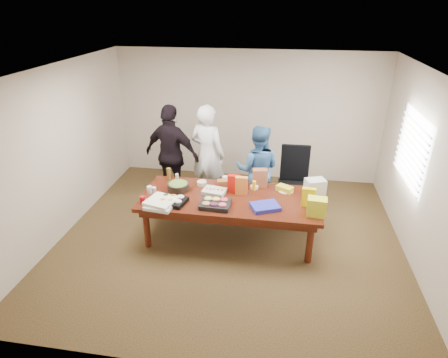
% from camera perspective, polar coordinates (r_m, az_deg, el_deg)
% --- Properties ---
extents(floor, '(5.50, 5.00, 0.02)m').
position_cam_1_polar(floor, '(6.34, 0.89, -8.85)').
color(floor, '#47301E').
rests_on(floor, ground).
extents(ceiling, '(5.50, 5.00, 0.02)m').
position_cam_1_polar(ceiling, '(5.30, 1.10, 16.20)').
color(ceiling, white).
rests_on(ceiling, wall_back).
extents(wall_back, '(5.50, 0.04, 2.70)m').
position_cam_1_polar(wall_back, '(8.03, 3.58, 9.44)').
color(wall_back, beige).
rests_on(wall_back, floor).
extents(wall_front, '(5.50, 0.04, 2.70)m').
position_cam_1_polar(wall_front, '(3.55, -4.97, -13.22)').
color(wall_front, beige).
rests_on(wall_front, floor).
extents(wall_left, '(0.04, 5.00, 2.70)m').
position_cam_1_polar(wall_left, '(6.62, -23.33, 3.81)').
color(wall_left, beige).
rests_on(wall_left, floor).
extents(wall_right, '(0.04, 5.00, 2.70)m').
position_cam_1_polar(wall_right, '(5.98, 28.04, 0.61)').
color(wall_right, beige).
rests_on(wall_right, floor).
extents(window_panel, '(0.03, 1.40, 1.10)m').
position_cam_1_polar(window_panel, '(6.45, 26.57, 4.06)').
color(window_panel, white).
rests_on(window_panel, wall_right).
extents(window_blinds, '(0.04, 1.36, 1.00)m').
position_cam_1_polar(window_blinds, '(6.44, 26.24, 4.09)').
color(window_blinds, beige).
rests_on(window_blinds, wall_right).
extents(conference_table, '(2.80, 1.20, 0.75)m').
position_cam_1_polar(conference_table, '(6.13, 0.92, -5.88)').
color(conference_table, '#4C1C0F').
rests_on(conference_table, floor).
extents(office_chair, '(0.64, 0.64, 1.21)m').
position_cam_1_polar(office_chair, '(6.77, 10.47, -0.90)').
color(office_chair, black).
rests_on(office_chair, floor).
extents(person_center, '(0.81, 0.66, 1.91)m').
position_cam_1_polar(person_center, '(7.03, -2.48, 3.66)').
color(person_center, white).
rests_on(person_center, floor).
extents(person_right, '(0.81, 0.63, 1.64)m').
position_cam_1_polar(person_right, '(6.75, 5.09, 1.39)').
color(person_right, '#346196').
rests_on(person_right, floor).
extents(person_left, '(1.20, 0.75, 1.90)m').
position_cam_1_polar(person_left, '(7.10, -7.87, 3.63)').
color(person_left, black).
rests_on(person_left, floor).
extents(veggie_tray, '(0.48, 0.41, 0.06)m').
position_cam_1_polar(veggie_tray, '(5.82, -7.88, -3.32)').
color(veggie_tray, black).
rests_on(veggie_tray, conference_table).
extents(fruit_tray, '(0.46, 0.36, 0.07)m').
position_cam_1_polar(fruit_tray, '(5.68, -1.34, -3.84)').
color(fruit_tray, black).
rests_on(fruit_tray, conference_table).
extents(sheet_cake, '(0.40, 0.33, 0.06)m').
position_cam_1_polar(sheet_cake, '(6.06, -1.46, -1.88)').
color(sheet_cake, silver).
rests_on(sheet_cake, conference_table).
extents(salad_bowl, '(0.37, 0.37, 0.12)m').
position_cam_1_polar(salad_bowl, '(6.19, -6.93, -1.13)').
color(salad_bowl, '#2B241E').
rests_on(salad_bowl, conference_table).
extents(chip_bag_blue, '(0.49, 0.44, 0.06)m').
position_cam_1_polar(chip_bag_blue, '(5.66, 6.24, -4.16)').
color(chip_bag_blue, '#282DB2').
rests_on(chip_bag_blue, conference_table).
extents(chip_bag_red, '(0.21, 0.09, 0.29)m').
position_cam_1_polar(chip_bag_red, '(6.04, 1.52, -0.71)').
color(chip_bag_red, red).
rests_on(chip_bag_red, conference_table).
extents(chip_bag_yellow, '(0.21, 0.10, 0.30)m').
position_cam_1_polar(chip_bag_yellow, '(5.77, 12.65, -2.71)').
color(chip_bag_yellow, '#D7C50C').
rests_on(chip_bag_yellow, conference_table).
extents(chip_bag_orange, '(0.20, 0.09, 0.30)m').
position_cam_1_polar(chip_bag_orange, '(5.98, 2.65, -1.01)').
color(chip_bag_orange, orange).
rests_on(chip_bag_orange, conference_table).
extents(mayo_jar, '(0.12, 0.12, 0.15)m').
position_cam_1_polar(mayo_jar, '(6.32, 0.17, -0.21)').
color(mayo_jar, silver).
rests_on(mayo_jar, conference_table).
extents(mustard_bottle, '(0.06, 0.06, 0.16)m').
position_cam_1_polar(mustard_bottle, '(6.15, 4.57, -0.99)').
color(mustard_bottle, yellow).
rests_on(mustard_bottle, conference_table).
extents(dressing_bottle, '(0.08, 0.08, 0.22)m').
position_cam_1_polar(dressing_bottle, '(6.54, -8.34, 0.75)').
color(dressing_bottle, brown).
rests_on(dressing_bottle, conference_table).
extents(ranch_bottle, '(0.07, 0.07, 0.17)m').
position_cam_1_polar(ranch_bottle, '(6.42, -7.12, 0.09)').
color(ranch_bottle, beige).
rests_on(ranch_bottle, conference_table).
extents(banana_bunch, '(0.30, 0.26, 0.09)m').
position_cam_1_polar(banana_bunch, '(6.19, 9.16, -1.46)').
color(banana_bunch, yellow).
rests_on(banana_bunch, conference_table).
extents(bread_loaf, '(0.30, 0.18, 0.11)m').
position_cam_1_polar(bread_loaf, '(6.26, 0.31, -0.65)').
color(bread_loaf, brown).
rests_on(bread_loaf, conference_table).
extents(kraft_bag, '(0.26, 0.18, 0.31)m').
position_cam_1_polar(kraft_bag, '(6.24, 5.45, 0.16)').
color(kraft_bag, brown).
rests_on(kraft_bag, conference_table).
extents(red_cup, '(0.09, 0.09, 0.11)m').
position_cam_1_polar(red_cup, '(5.90, -12.22, -3.06)').
color(red_cup, '#AA1115').
rests_on(red_cup, conference_table).
extents(clear_cup_a, '(0.08, 0.08, 0.10)m').
position_cam_1_polar(clear_cup_a, '(6.16, -10.54, -1.65)').
color(clear_cup_a, silver).
rests_on(clear_cup_a, conference_table).
extents(clear_cup_b, '(0.10, 0.10, 0.12)m').
position_cam_1_polar(clear_cup_b, '(6.16, -11.19, -1.60)').
color(clear_cup_b, silver).
rests_on(clear_cup_b, conference_table).
extents(pizza_box_lower, '(0.46, 0.46, 0.05)m').
position_cam_1_polar(pizza_box_lower, '(5.77, -9.51, -3.84)').
color(pizza_box_lower, silver).
rests_on(pizza_box_lower, conference_table).
extents(pizza_box_upper, '(0.50, 0.50, 0.05)m').
position_cam_1_polar(pizza_box_upper, '(5.77, -9.48, -3.31)').
color(pizza_box_upper, white).
rests_on(pizza_box_upper, pizza_box_lower).
extents(plate_a, '(0.27, 0.27, 0.01)m').
position_cam_1_polar(plate_a, '(6.22, 9.33, -1.73)').
color(plate_a, white).
rests_on(plate_a, conference_table).
extents(plate_b, '(0.29, 0.29, 0.01)m').
position_cam_1_polar(plate_b, '(6.25, 9.40, -1.57)').
color(plate_b, white).
rests_on(plate_b, conference_table).
extents(dip_bowl_a, '(0.16, 0.16, 0.05)m').
position_cam_1_polar(dip_bowl_a, '(6.22, 4.58, -1.24)').
color(dip_bowl_a, beige).
rests_on(dip_bowl_a, conference_table).
extents(dip_bowl_b, '(0.19, 0.19, 0.06)m').
position_cam_1_polar(dip_bowl_b, '(6.33, -3.38, -0.62)').
color(dip_bowl_b, beige).
rests_on(dip_bowl_b, conference_table).
extents(grocery_bag_white, '(0.35, 0.30, 0.32)m').
position_cam_1_polar(grocery_bag_white, '(6.03, 13.56, -1.44)').
color(grocery_bag_white, silver).
rests_on(grocery_bag_white, conference_table).
extents(grocery_bag_yellow, '(0.29, 0.21, 0.27)m').
position_cam_1_polar(grocery_bag_yellow, '(5.56, 13.84, -4.11)').
color(grocery_bag_yellow, yellow).
rests_on(grocery_bag_yellow, conference_table).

